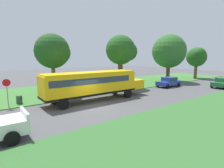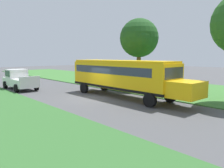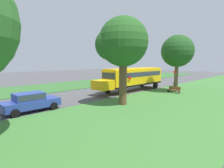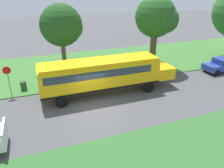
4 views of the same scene
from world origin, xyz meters
name	(u,v)px [view 2 (image 2 of 4)]	position (x,y,z in m)	size (l,w,h in m)	color
ground_plane	(91,98)	(0.00, 0.00, 0.00)	(120.00, 120.00, 0.00)	#4C4C4F
grass_verge	(161,87)	(-10.00, 0.00, 0.04)	(12.00, 80.00, 0.08)	#3D7533
school_bus	(123,75)	(-2.24, 1.52, 1.92)	(2.84, 12.42, 3.16)	yellow
pickup_truck	(19,79)	(2.70, -9.23, 1.07)	(2.28, 5.40, 2.10)	silver
oak_tree_beside_bus	(140,39)	(-7.21, -0.98, 5.38)	(4.14, 4.14, 7.52)	brown
stop_sign	(90,71)	(-4.60, -6.39, 1.74)	(0.08, 0.68, 2.74)	gray
park_bench	(146,85)	(-7.49, -0.24, 0.47)	(1.64, 0.65, 0.92)	brown
trash_bin	(100,82)	(-5.32, -5.35, 0.45)	(0.56, 0.56, 0.90)	#2D4C33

